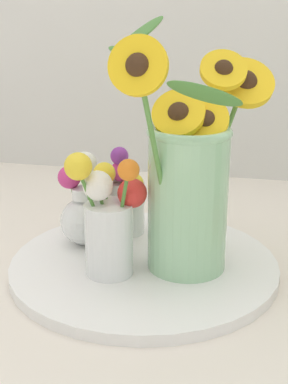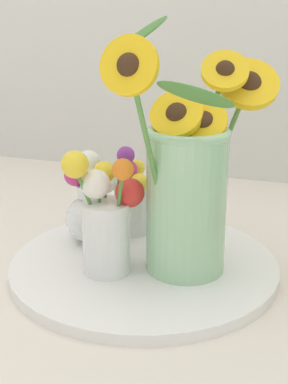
% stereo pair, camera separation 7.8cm
% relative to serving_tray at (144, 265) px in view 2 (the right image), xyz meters
% --- Properties ---
extents(ground_plane, '(6.00, 6.00, 0.00)m').
position_rel_serving_tray_xyz_m(ground_plane, '(0.01, -0.07, -0.01)').
color(ground_plane, silver).
extents(serving_tray, '(0.41, 0.41, 0.02)m').
position_rel_serving_tray_xyz_m(serving_tray, '(0.00, 0.00, 0.00)').
color(serving_tray, white).
rests_on(serving_tray, ground_plane).
extents(mason_jar_sunflowers, '(0.25, 0.22, 0.36)m').
position_rel_serving_tray_xyz_m(mason_jar_sunflowers, '(0.07, -0.00, 0.14)').
color(mason_jar_sunflowers, '#99CC9E').
rests_on(mason_jar_sunflowers, serving_tray).
extents(vase_small_center, '(0.10, 0.09, 0.18)m').
position_rel_serving_tray_xyz_m(vase_small_center, '(-0.04, -0.05, 0.09)').
color(vase_small_center, white).
rests_on(vase_small_center, serving_tray).
extents(vase_bulb_right, '(0.09, 0.09, 0.16)m').
position_rel_serving_tray_xyz_m(vase_bulb_right, '(-0.11, 0.04, 0.07)').
color(vase_bulb_right, white).
rests_on(vase_bulb_right, serving_tray).
extents(vase_small_back, '(0.07, 0.08, 0.15)m').
position_rel_serving_tray_xyz_m(vase_small_back, '(-0.05, 0.10, 0.07)').
color(vase_small_back, white).
rests_on(vase_small_back, serving_tray).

